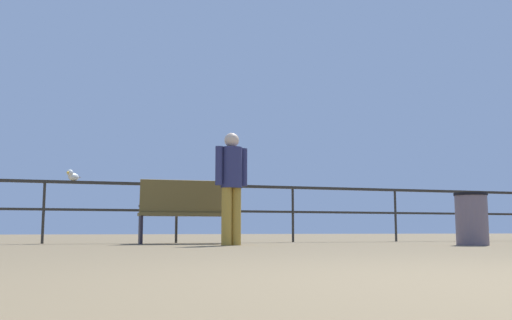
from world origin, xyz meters
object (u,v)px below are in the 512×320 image
at_px(trash_bin, 472,219).
at_px(bench_near_left, 188,209).
at_px(person_by_bench, 231,180).
at_px(seagull_on_rail, 73,176).

bearing_deg(trash_bin, bench_near_left, 149.67).
distance_m(person_by_bench, trash_bin, 3.48).
bearing_deg(seagull_on_rail, bench_near_left, -21.73).
height_order(person_by_bench, trash_bin, person_by_bench).
bearing_deg(bench_near_left, person_by_bench, -70.57).
bearing_deg(seagull_on_rail, trash_bin, -27.69).
height_order(bench_near_left, trash_bin, bench_near_left).
relative_size(bench_near_left, trash_bin, 2.07).
height_order(seagull_on_rail, trash_bin, seagull_on_rail).
relative_size(person_by_bench, trash_bin, 2.15).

